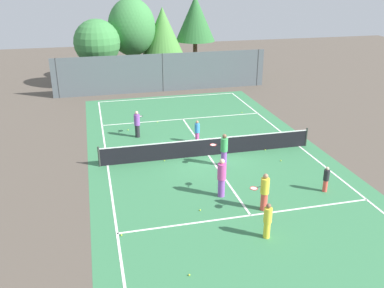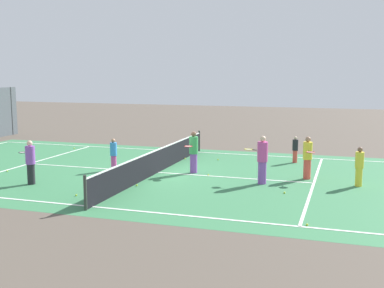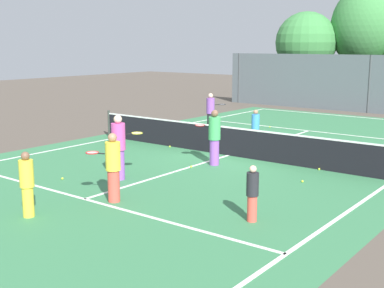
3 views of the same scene
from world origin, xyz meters
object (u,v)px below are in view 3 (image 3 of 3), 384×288
Objects in this scene: tennis_ball_7 at (191,167)px; tennis_ball_8 at (170,146)px; tennis_ball_4 at (219,125)px; tennis_ball_9 at (302,181)px; player_3 at (119,147)px; player_0 at (211,112)px; tennis_ball_1 at (270,127)px; tennis_ball_6 at (154,136)px; player_5 at (252,193)px; ball_crate at (202,140)px; tennis_ball_5 at (62,178)px; player_1 at (27,184)px; player_2 at (214,137)px; player_6 at (113,167)px; tennis_ball_11 at (319,169)px; player_4 at (255,128)px.

tennis_ball_7 is 3.28m from tennis_ball_8.
tennis_ball_7 is at bearing -61.27° from tennis_ball_4.
tennis_ball_9 is at bearing -42.08° from tennis_ball_4.
tennis_ball_4 is at bearing 108.57° from player_3.
player_0 is 25.24× the size of tennis_ball_7.
tennis_ball_6 is at bearing -118.37° from tennis_ball_1.
tennis_ball_6 is 2.41m from tennis_ball_8.
ball_crate is (-5.98, 6.25, -0.45)m from player_5.
tennis_ball_9 is (-0.53, 3.58, -0.60)m from player_5.
tennis_ball_4 is 1.00× the size of tennis_ball_8.
tennis_ball_5 is (-0.13, -11.70, 0.00)m from tennis_ball_1.
player_0 is at bearing 106.39° from player_1.
player_2 reaches higher than player_5.
player_6 reaches higher than tennis_ball_9.
player_5 is at bearing -52.23° from tennis_ball_4.
player_6 is at bearing -166.25° from player_5.
tennis_ball_8 is at bearing -74.91° from tennis_ball_4.
player_6 is at bearing -11.59° from tennis_ball_5.
tennis_ball_1 is (-2.22, 7.61, -0.87)m from player_2.
tennis_ball_1 and tennis_ball_11 have the same top height.
player_3 reaches higher than tennis_ball_4.
tennis_ball_7 is 1.00× the size of tennis_ball_11.
player_2 is at bearing -73.73° from tennis_ball_1.
player_4 is 20.86× the size of tennis_ball_11.
tennis_ball_8 is (0.94, -3.92, -0.83)m from player_0.
ball_crate is (-2.59, 7.08, -0.69)m from player_6.
player_4 is (-0.54, 3.44, -0.20)m from player_2.
player_1 reaches higher than tennis_ball_4.
tennis_ball_9 is (8.06, -2.86, 0.00)m from tennis_ball_6.
tennis_ball_4 and tennis_ball_6 have the same top height.
tennis_ball_8 is at bearing -179.11° from tennis_ball_11.
tennis_ball_7 is 1.00× the size of tennis_ball_9.
tennis_ball_5 is at bearing -134.07° from tennis_ball_11.
tennis_ball_4 is 1.00× the size of tennis_ball_5.
tennis_ball_11 is (3.33, 7.94, -0.72)m from player_1.
player_0 reaches higher than tennis_ball_4.
tennis_ball_7 is (-0.34, -0.75, -0.87)m from player_2.
player_0 is 25.24× the size of tennis_ball_11.
player_3 is at bearing -132.22° from tennis_ball_11.
tennis_ball_6 is at bearing 110.78° from tennis_ball_5.
player_0 is at bearing 67.75° from tennis_ball_6.
player_2 is at bearing 65.83° from tennis_ball_7.
player_5 is at bearing -81.65° from tennis_ball_9.
tennis_ball_1 is (-1.12, 10.68, -0.91)m from player_3.
tennis_ball_4 is at bearing 116.35° from ball_crate.
player_3 is 27.84× the size of tennis_ball_4.
ball_crate is at bearing -4.07° from tennis_ball_6.
player_5 is at bearing -81.87° from tennis_ball_11.
ball_crate reaches higher than tennis_ball_1.
tennis_ball_4 is 8.90m from tennis_ball_11.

